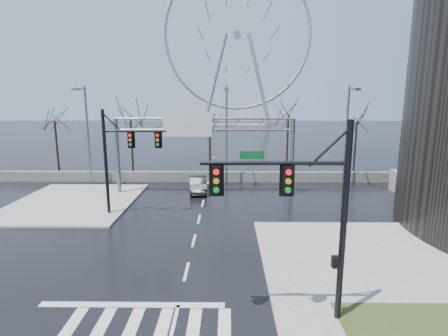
{
  "coord_description": "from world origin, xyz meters",
  "views": [
    {
      "loc": [
        2.11,
        -16.57,
        8.69
      ],
      "look_at": [
        1.86,
        7.28,
        4.0
      ],
      "focal_mm": 28.0,
      "sensor_mm": 36.0,
      "label": 1
    }
  ],
  "objects_px": {
    "signal_mast_near": "(309,204)",
    "signal_mast_far": "(120,152)",
    "sign_gantry": "(200,139)",
    "ferris_wheel": "(237,41)",
    "car": "(198,184)"
  },
  "relations": [
    {
      "from": "car",
      "to": "signal_mast_far",
      "type": "bearing_deg",
      "value": -133.22
    },
    {
      "from": "signal_mast_near",
      "to": "sign_gantry",
      "type": "height_order",
      "value": "signal_mast_near"
    },
    {
      "from": "sign_gantry",
      "to": "car",
      "type": "bearing_deg",
      "value": 113.3
    },
    {
      "from": "signal_mast_far",
      "to": "sign_gantry",
      "type": "relative_size",
      "value": 0.49
    },
    {
      "from": "sign_gantry",
      "to": "ferris_wheel",
      "type": "bearing_deg",
      "value": 86.16
    },
    {
      "from": "signal_mast_near",
      "to": "signal_mast_far",
      "type": "bearing_deg",
      "value": 130.26
    },
    {
      "from": "ferris_wheel",
      "to": "sign_gantry",
      "type": "bearing_deg",
      "value": -93.84
    },
    {
      "from": "signal_mast_far",
      "to": "car",
      "type": "bearing_deg",
      "value": 52.68
    },
    {
      "from": "signal_mast_far",
      "to": "sign_gantry",
      "type": "bearing_deg",
      "value": 47.53
    },
    {
      "from": "car",
      "to": "sign_gantry",
      "type": "bearing_deg",
      "value": -72.6
    },
    {
      "from": "signal_mast_near",
      "to": "sign_gantry",
      "type": "bearing_deg",
      "value": 106.19
    },
    {
      "from": "signal_mast_near",
      "to": "signal_mast_far",
      "type": "distance_m",
      "value": 17.03
    },
    {
      "from": "signal_mast_far",
      "to": "sign_gantry",
      "type": "distance_m",
      "value": 8.14
    },
    {
      "from": "ferris_wheel",
      "to": "car",
      "type": "height_order",
      "value": "ferris_wheel"
    },
    {
      "from": "signal_mast_far",
      "to": "car",
      "type": "relative_size",
      "value": 1.79
    }
  ]
}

